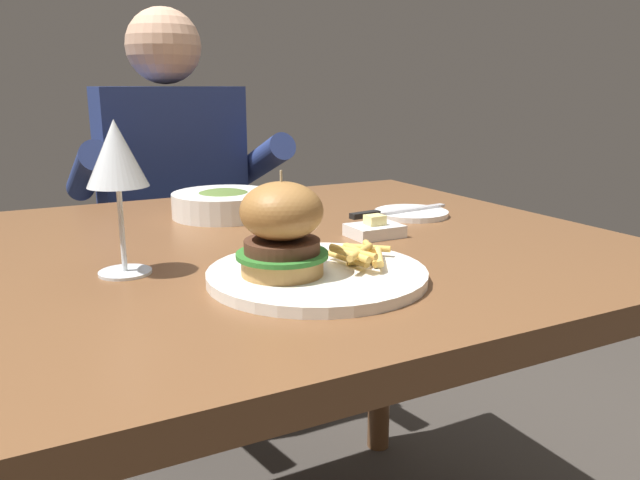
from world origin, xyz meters
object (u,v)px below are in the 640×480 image
(diner_person, at_px, (175,244))
(burger_sandwich, at_px, (282,229))
(butter_dish, at_px, (375,230))
(table_knife, at_px, (391,212))
(wine_glass, at_px, (116,158))
(bread_plate, at_px, (411,213))
(soup_bowl, at_px, (224,203))
(main_plate, at_px, (317,275))

(diner_person, bearing_deg, burger_sandwich, -96.54)
(burger_sandwich, height_order, butter_dish, burger_sandwich)
(table_knife, bearing_deg, wine_glass, -165.98)
(burger_sandwich, bearing_deg, table_knife, 37.88)
(wine_glass, bearing_deg, bread_plate, 13.31)
(soup_bowl, xyz_separation_m, diner_person, (0.04, 0.52, -0.20))
(main_plate, relative_size, butter_dish, 3.33)
(soup_bowl, bearing_deg, table_knife, -32.29)
(bread_plate, height_order, butter_dish, butter_dish)
(wine_glass, xyz_separation_m, butter_dish, (0.41, 0.02, -0.14))
(burger_sandwich, bearing_deg, wine_glass, 140.01)
(main_plate, height_order, burger_sandwich, burger_sandwich)
(bread_plate, bearing_deg, soup_bowl, 152.78)
(table_knife, bearing_deg, bread_plate, 6.03)
(diner_person, bearing_deg, main_plate, -93.75)
(main_plate, height_order, wine_glass, wine_glass)
(wine_glass, distance_m, soup_bowl, 0.40)
(wine_glass, relative_size, soup_bowl, 1.04)
(bread_plate, xyz_separation_m, table_knife, (-0.05, -0.01, 0.01))
(main_plate, bearing_deg, butter_dish, 40.64)
(butter_dish, relative_size, diner_person, 0.07)
(burger_sandwich, distance_m, wine_glass, 0.23)
(burger_sandwich, relative_size, bread_plate, 0.92)
(butter_dish, xyz_separation_m, diner_person, (-0.13, 0.80, -0.19))
(bread_plate, distance_m, table_knife, 0.05)
(butter_dish, distance_m, diner_person, 0.83)
(main_plate, distance_m, soup_bowl, 0.44)
(main_plate, relative_size, soup_bowl, 1.45)
(diner_person, bearing_deg, wine_glass, -108.61)
(soup_bowl, bearing_deg, diner_person, 86.13)
(main_plate, xyz_separation_m, wine_glass, (-0.21, 0.14, 0.15))
(main_plate, relative_size, bread_plate, 2.01)
(table_knife, distance_m, butter_dish, 0.15)
(butter_dish, bearing_deg, burger_sandwich, -145.95)
(table_knife, height_order, butter_dish, butter_dish)
(diner_person, bearing_deg, table_knife, -71.48)
(burger_sandwich, relative_size, wine_glass, 0.64)
(main_plate, relative_size, table_knife, 1.26)
(soup_bowl, bearing_deg, wine_glass, -129.11)
(burger_sandwich, xyz_separation_m, bread_plate, (0.39, 0.27, -0.07))
(soup_bowl, bearing_deg, butter_dish, -58.82)
(main_plate, bearing_deg, bread_plate, 38.49)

